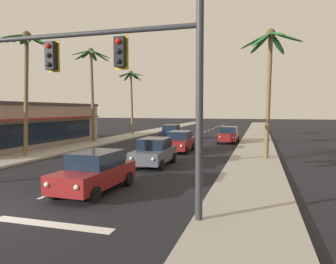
% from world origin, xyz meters
% --- Properties ---
extents(ground_plane, '(220.00, 220.00, 0.00)m').
position_xyz_m(ground_plane, '(0.00, 0.00, 0.00)').
color(ground_plane, black).
extents(sidewalk_right, '(3.20, 110.00, 0.14)m').
position_xyz_m(sidewalk_right, '(7.80, 20.00, 0.07)').
color(sidewalk_right, '#9E998E').
rests_on(sidewalk_right, ground).
extents(sidewalk_left, '(3.20, 110.00, 0.14)m').
position_xyz_m(sidewalk_left, '(-7.80, 20.00, 0.07)').
color(sidewalk_left, '#9E998E').
rests_on(sidewalk_left, ground).
extents(lane_markings, '(4.28, 88.28, 0.01)m').
position_xyz_m(lane_markings, '(0.44, 19.99, 0.00)').
color(lane_markings, silver).
rests_on(lane_markings, ground).
extents(traffic_signal_mast, '(10.11, 0.41, 6.79)m').
position_xyz_m(traffic_signal_mast, '(2.99, 0.68, 4.76)').
color(traffic_signal_mast, '#2D2D33').
rests_on(traffic_signal_mast, ground).
extents(sedan_lead_at_stop_bar, '(2.07, 4.50, 1.68)m').
position_xyz_m(sedan_lead_at_stop_bar, '(1.57, 3.12, 0.85)').
color(sedan_lead_at_stop_bar, maroon).
rests_on(sedan_lead_at_stop_bar, ground).
extents(sedan_third_in_queue, '(2.02, 4.48, 1.68)m').
position_xyz_m(sedan_third_in_queue, '(1.97, 9.59, 0.85)').
color(sedan_third_in_queue, '#4C515B').
rests_on(sedan_third_in_queue, ground).
extents(sedan_fifth_in_queue, '(2.07, 4.50, 1.68)m').
position_xyz_m(sedan_fifth_in_queue, '(1.92, 16.05, 0.85)').
color(sedan_fifth_in_queue, maroon).
rests_on(sedan_fifth_in_queue, ground).
extents(sedan_oncoming_far, '(2.12, 4.51, 1.68)m').
position_xyz_m(sedan_oncoming_far, '(-1.67, 26.41, 0.85)').
color(sedan_oncoming_far, navy).
rests_on(sedan_oncoming_far, ground).
extents(sedan_parked_nearest_kerb, '(1.97, 4.46, 1.68)m').
position_xyz_m(sedan_parked_nearest_kerb, '(5.06, 24.15, 0.85)').
color(sedan_parked_nearest_kerb, maroon).
rests_on(sedan_parked_nearest_kerb, ground).
extents(palm_left_second, '(3.06, 3.05, 8.81)m').
position_xyz_m(palm_left_second, '(-7.52, 10.01, 6.62)').
color(palm_left_second, brown).
rests_on(palm_left_second, ground).
extents(palm_left_third, '(4.02, 4.11, 9.67)m').
position_xyz_m(palm_left_third, '(-8.50, 20.47, 7.19)').
color(palm_left_third, brown).
rests_on(palm_left_third, ground).
extents(palm_left_farthest, '(3.65, 3.61, 8.60)m').
position_xyz_m(palm_left_farthest, '(-8.55, 30.95, 6.40)').
color(palm_left_farthest, brown).
rests_on(palm_left_farthest, ground).
extents(palm_right_second, '(4.13, 3.75, 8.73)m').
position_xyz_m(palm_right_second, '(8.63, 13.71, 6.35)').
color(palm_right_second, brown).
rests_on(palm_right_second, ground).
extents(storefront_strip_left, '(8.76, 18.25, 4.05)m').
position_xyz_m(storefront_strip_left, '(-13.86, 15.29, 2.03)').
color(storefront_strip_left, gray).
rests_on(storefront_strip_left, ground).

